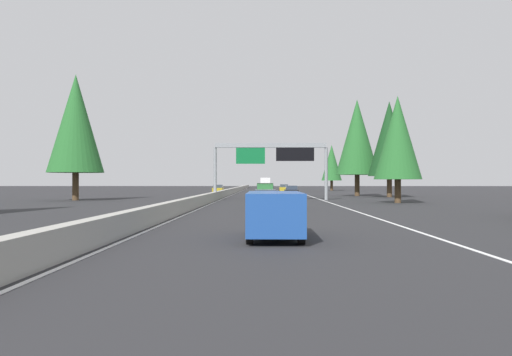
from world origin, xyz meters
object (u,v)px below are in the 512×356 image
(minivan_far_center, at_px, (275,213))
(box_truck_mid_right, at_px, (265,183))
(conifer_right_distant, at_px, (332,163))
(conifer_right_far, at_px, (389,139))
(sedan_far_left, at_px, (291,191))
(conifer_right_near, at_px, (398,138))
(oncoming_near, at_px, (218,189))
(conifer_left_near, at_px, (76,124))
(sedan_distant_b, at_px, (265,200))
(sign_gantry_overhead, at_px, (272,155))
(pickup_far_right, at_px, (265,191))
(conifer_right_mid, at_px, (357,137))
(sedan_mid_left, at_px, (284,188))

(minivan_far_center, xyz_separation_m, box_truck_mid_right, (113.69, 0.15, 0.66))
(conifer_right_distant, bearing_deg, box_truck_mid_right, 42.36)
(conifer_right_far, bearing_deg, sedan_far_left, 70.55)
(minivan_far_center, bearing_deg, conifer_right_near, -21.71)
(box_truck_mid_right, bearing_deg, oncoming_near, 168.01)
(conifer_left_near, bearing_deg, minivan_far_center, -150.74)
(oncoming_near, height_order, conifer_right_distant, conifer_right_distant)
(sedan_far_left, relative_size, conifer_right_near, 0.43)
(sedan_distant_b, height_order, conifer_right_far, conifer_right_far)
(sign_gantry_overhead, distance_m, pickup_far_right, 4.92)
(sign_gantry_overhead, distance_m, conifer_right_far, 19.21)
(sedan_distant_b, xyz_separation_m, conifer_right_mid, (35.37, -13.05, 7.64))
(conifer_right_near, xyz_separation_m, conifer_right_distant, (66.13, -2.17, -0.08))
(box_truck_mid_right, xyz_separation_m, sedan_far_left, (-59.62, -3.56, -0.93))
(sedan_distant_b, bearing_deg, box_truck_mid_right, -0.09)
(sedan_mid_left, bearing_deg, conifer_left_near, 152.33)
(oncoming_near, height_order, conifer_left_near, conifer_left_near)
(sedan_mid_left, height_order, sedan_far_left, same)
(minivan_far_center, relative_size, conifer_right_far, 0.40)
(sedan_far_left, bearing_deg, minivan_far_center, 176.39)
(sign_gantry_overhead, distance_m, minivan_far_center, 38.87)
(pickup_far_right, distance_m, box_truck_mid_right, 72.46)
(minivan_far_center, relative_size, conifer_right_near, 0.48)
(pickup_far_right, height_order, sedan_mid_left, pickup_far_right)
(conifer_right_near, bearing_deg, sedan_far_left, 21.74)
(conifer_right_far, height_order, conifer_right_distant, conifer_right_far)
(sedan_mid_left, bearing_deg, conifer_right_mid, -162.44)
(box_truck_mid_right, relative_size, conifer_right_far, 0.67)
(sedan_distant_b, distance_m, sedan_mid_left, 64.79)
(box_truck_mid_right, distance_m, conifer_right_mid, 60.60)
(pickup_far_right, height_order, conifer_right_mid, conifer_right_mid)
(minivan_far_center, height_order, conifer_right_mid, conifer_right_mid)
(sedan_mid_left, bearing_deg, oncoming_near, 130.65)
(sedan_distant_b, relative_size, pickup_far_right, 0.79)
(sedan_far_left, height_order, conifer_right_distant, conifer_right_distant)
(sedan_mid_left, bearing_deg, sedan_distant_b, 176.66)
(conifer_right_near, bearing_deg, sedan_mid_left, 9.66)
(sedan_far_left, xyz_separation_m, conifer_right_distant, (43.40, -11.23, 5.52))
(sedan_far_left, bearing_deg, pickup_far_right, 163.90)
(conifer_right_near, height_order, conifer_right_far, conifer_right_far)
(sedan_mid_left, xyz_separation_m, box_truck_mid_right, (29.52, 3.63, 0.93))
(sedan_distant_b, bearing_deg, conifer_left_near, 49.03)
(oncoming_near, relative_size, conifer_right_distant, 0.43)
(conifer_right_near, bearing_deg, sign_gantry_overhead, 58.61)
(minivan_far_center, bearing_deg, conifer_right_distant, -8.55)
(box_truck_mid_right, bearing_deg, conifer_right_far, -165.82)
(sedan_distant_b, xyz_separation_m, sedan_mid_left, (64.68, -3.78, 0.00))
(pickup_far_right, relative_size, sedan_far_left, 1.27)
(conifer_right_mid, bearing_deg, minivan_far_center, 166.91)
(pickup_far_right, xyz_separation_m, conifer_right_near, (-9.89, -12.77, 5.37))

